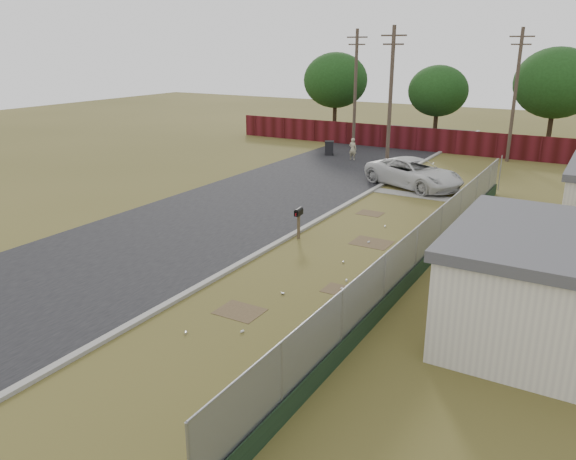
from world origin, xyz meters
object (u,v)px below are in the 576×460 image
Objects in this scene: pickup_truck at (414,173)px; pedestrian at (353,149)px; mailbox at (299,215)px; trash_bin at (329,148)px; fire_hydrant at (306,362)px.

pedestrian is (-6.39, 5.67, -0.04)m from pickup_truck.
mailbox is 0.23× the size of pickup_truck.
mailbox is at bearing -163.03° from pickup_truck.
pickup_truck reaches higher than trash_bin.
trash_bin is (-8.68, 6.54, -0.29)m from pickup_truck.
fire_hydrant is 0.91× the size of trash_bin.
pedestrian is at bearing -20.60° from trash_bin.
fire_hydrant is 20.86m from pickup_truck.
fire_hydrant is at bearing 115.77° from pedestrian.
mailbox is 11.44m from pickup_truck.
mailbox is 17.79m from pedestrian.
fire_hydrant is 0.16× the size of pickup_truck.
trash_bin is at bearing 112.45° from mailbox.
mailbox is 19.37m from trash_bin.
pedestrian is 1.51× the size of trash_bin.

